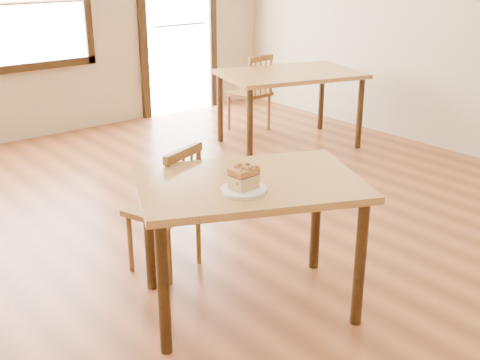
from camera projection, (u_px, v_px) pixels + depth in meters
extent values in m
plane|color=#96522B|center=(236.00, 316.00, 3.28)|extent=(8.00, 8.00, 0.00)
cube|color=#301F0D|center=(14.00, 68.00, 6.08)|extent=(1.76, 0.06, 0.08)
cube|color=#A05A25|center=(7.00, 4.00, 5.83)|extent=(1.56, 0.05, 0.03)
cube|color=white|center=(178.00, 20.00, 7.14)|extent=(0.90, 0.02, 2.20)
cube|color=#301F0D|center=(142.00, 23.00, 6.84)|extent=(0.09, 0.06, 2.20)
cube|color=#301F0D|center=(212.00, 18.00, 7.42)|extent=(0.09, 0.06, 2.20)
cylinder|color=#B2B2B7|center=(179.00, 25.00, 7.14)|extent=(0.72, 0.03, 0.03)
cube|color=#B27D45|center=(249.00, 184.00, 3.14)|extent=(1.37, 1.19, 0.04)
cylinder|color=#301F0D|center=(163.00, 289.00, 2.87)|extent=(0.06, 0.06, 0.71)
cylinder|color=#301F0D|center=(360.00, 264.00, 3.10)|extent=(0.06, 0.06, 0.71)
cylinder|color=#301F0D|center=(149.00, 233.00, 3.44)|extent=(0.06, 0.06, 0.71)
cylinder|color=#301F0D|center=(316.00, 215.00, 3.68)|extent=(0.06, 0.06, 0.71)
cube|color=brown|center=(163.00, 209.00, 3.66)|extent=(0.47, 0.47, 0.04)
cylinder|color=brown|center=(161.00, 227.00, 3.93)|extent=(0.03, 0.03, 0.38)
cylinder|color=brown|center=(130.00, 245.00, 3.69)|extent=(0.03, 0.03, 0.38)
cylinder|color=brown|center=(198.00, 237.00, 3.78)|extent=(0.03, 0.03, 0.38)
cylinder|color=brown|center=(169.00, 257.00, 3.54)|extent=(0.03, 0.03, 0.38)
cylinder|color=brown|center=(199.00, 176.00, 3.62)|extent=(0.03, 0.03, 0.41)
cylinder|color=brown|center=(168.00, 192.00, 3.39)|extent=(0.03, 0.03, 0.41)
cube|color=brown|center=(183.00, 153.00, 3.44)|extent=(0.33, 0.15, 0.05)
cylinder|color=brown|center=(192.00, 181.00, 3.57)|extent=(0.02, 0.02, 0.35)
cylinder|color=brown|center=(184.00, 185.00, 3.51)|extent=(0.02, 0.02, 0.35)
cylinder|color=brown|center=(176.00, 189.00, 3.45)|extent=(0.02, 0.02, 0.35)
cube|color=#B27D45|center=(290.00, 74.00, 5.96)|extent=(1.53, 1.23, 0.04)
cylinder|color=#301F0D|center=(250.00, 126.00, 5.55)|extent=(0.06, 0.06, 0.71)
cylinder|color=#301F0D|center=(360.00, 114.00, 5.99)|extent=(0.06, 0.06, 0.71)
cylinder|color=#301F0D|center=(220.00, 108.00, 6.20)|extent=(0.06, 0.06, 0.71)
cylinder|color=#301F0D|center=(321.00, 98.00, 6.64)|extent=(0.06, 0.06, 0.71)
cube|color=brown|center=(249.00, 94.00, 6.57)|extent=(0.42, 0.42, 0.04)
cylinder|color=brown|center=(249.00, 109.00, 6.86)|extent=(0.03, 0.03, 0.39)
cylinder|color=brown|center=(229.00, 113.00, 6.66)|extent=(0.03, 0.03, 0.39)
cylinder|color=brown|center=(269.00, 114.00, 6.65)|extent=(0.03, 0.03, 0.39)
cylinder|color=brown|center=(249.00, 119.00, 6.45)|extent=(0.03, 0.03, 0.39)
cylinder|color=brown|center=(271.00, 75.00, 6.48)|extent=(0.03, 0.03, 0.42)
cylinder|color=brown|center=(250.00, 79.00, 6.28)|extent=(0.03, 0.03, 0.42)
cube|color=brown|center=(261.00, 58.00, 6.31)|extent=(0.35, 0.07, 0.05)
cylinder|color=brown|center=(266.00, 76.00, 6.44)|extent=(0.02, 0.02, 0.37)
cylinder|color=brown|center=(261.00, 77.00, 6.39)|extent=(0.02, 0.02, 0.37)
cylinder|color=brown|center=(255.00, 79.00, 6.33)|extent=(0.02, 0.02, 0.37)
cylinder|color=white|center=(244.00, 190.00, 2.98)|extent=(0.23, 0.23, 0.02)
cylinder|color=white|center=(244.00, 191.00, 2.98)|extent=(0.16, 0.16, 0.01)
cube|color=tan|center=(244.00, 182.00, 2.96)|extent=(0.13, 0.10, 0.07)
cube|color=#4B1536|center=(244.00, 175.00, 2.95)|extent=(0.13, 0.10, 0.01)
cube|color=#AC7A36|center=(244.00, 171.00, 2.94)|extent=(0.13, 0.10, 0.03)
sphere|color=#AC7A36|center=(238.00, 171.00, 2.89)|extent=(0.02, 0.02, 0.02)
sphere|color=#AC7A36|center=(241.00, 169.00, 2.92)|extent=(0.01, 0.01, 0.01)
sphere|color=#AC7A36|center=(248.00, 167.00, 2.93)|extent=(0.02, 0.02, 0.02)
sphere|color=#AC7A36|center=(244.00, 168.00, 2.93)|extent=(0.02, 0.02, 0.02)
sphere|color=#AC7A36|center=(250.00, 168.00, 2.93)|extent=(0.02, 0.02, 0.02)
sphere|color=#AC7A36|center=(245.00, 165.00, 2.97)|extent=(0.02, 0.02, 0.02)
sphere|color=#AC7A36|center=(249.00, 169.00, 2.92)|extent=(0.02, 0.02, 0.02)
sphere|color=#AC7A36|center=(246.00, 166.00, 2.96)|extent=(0.02, 0.02, 0.02)
sphere|color=#AC7A36|center=(244.00, 169.00, 2.91)|extent=(0.02, 0.02, 0.02)
sphere|color=#AC7A36|center=(250.00, 167.00, 2.94)|extent=(0.02, 0.02, 0.02)
sphere|color=#AC7A36|center=(235.00, 167.00, 2.95)|extent=(0.01, 0.01, 0.01)
sphere|color=#AC7A36|center=(243.00, 170.00, 2.90)|extent=(0.02, 0.02, 0.02)
sphere|color=#AC7A36|center=(250.00, 166.00, 2.95)|extent=(0.02, 0.02, 0.02)
sphere|color=#AC7A36|center=(244.00, 164.00, 2.98)|extent=(0.02, 0.02, 0.02)
sphere|color=#AC7A36|center=(229.00, 180.00, 2.94)|extent=(0.02, 0.02, 0.02)
sphere|color=#AC7A36|center=(230.00, 174.00, 2.93)|extent=(0.02, 0.02, 0.02)
sphere|color=#AC7A36|center=(234.00, 175.00, 2.90)|extent=(0.02, 0.02, 0.02)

